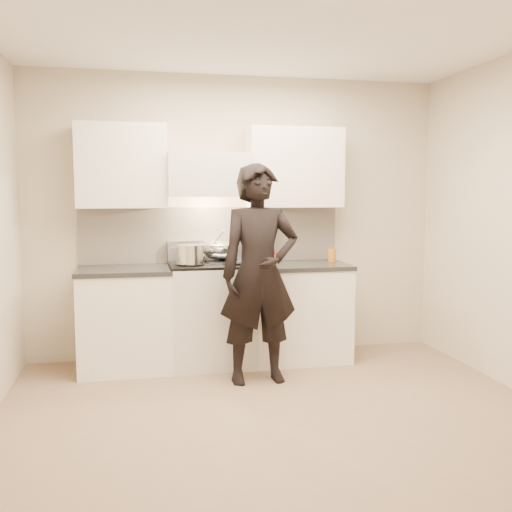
{
  "coord_description": "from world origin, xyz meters",
  "views": [
    {
      "loc": [
        -0.95,
        -3.73,
        1.57
      ],
      "look_at": [
        0.04,
        1.05,
        1.04
      ],
      "focal_mm": 40.0,
      "sensor_mm": 36.0,
      "label": 1
    }
  ],
  "objects_px": {
    "stove": "(212,313)",
    "utensil_crock": "(259,251)",
    "person": "(259,274)",
    "counter_right": "(298,311)",
    "wok": "(220,249)"
  },
  "relations": [
    {
      "from": "counter_right",
      "to": "wok",
      "type": "bearing_deg",
      "value": 168.71
    },
    {
      "from": "stove",
      "to": "person",
      "type": "height_order",
      "value": "person"
    },
    {
      "from": "counter_right",
      "to": "person",
      "type": "bearing_deg",
      "value": -131.09
    },
    {
      "from": "counter_right",
      "to": "person",
      "type": "relative_size",
      "value": 0.5
    },
    {
      "from": "stove",
      "to": "counter_right",
      "type": "distance_m",
      "value": 0.83
    },
    {
      "from": "stove",
      "to": "utensil_crock",
      "type": "xyz_separation_m",
      "value": [
        0.5,
        0.25,
        0.55
      ]
    },
    {
      "from": "wok",
      "to": "stove",
      "type": "bearing_deg",
      "value": -126.29
    },
    {
      "from": "stove",
      "to": "wok",
      "type": "bearing_deg",
      "value": 53.71
    },
    {
      "from": "stove",
      "to": "counter_right",
      "type": "bearing_deg",
      "value": 0.0
    },
    {
      "from": "stove",
      "to": "person",
      "type": "xyz_separation_m",
      "value": [
        0.33,
        -0.58,
        0.44
      ]
    },
    {
      "from": "stove",
      "to": "person",
      "type": "relative_size",
      "value": 0.52
    },
    {
      "from": "counter_right",
      "to": "stove",
      "type": "bearing_deg",
      "value": -180.0
    },
    {
      "from": "person",
      "to": "utensil_crock",
      "type": "bearing_deg",
      "value": 74.28
    },
    {
      "from": "person",
      "to": "stove",
      "type": "bearing_deg",
      "value": 116.11
    },
    {
      "from": "utensil_crock",
      "to": "person",
      "type": "height_order",
      "value": "person"
    }
  ]
}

